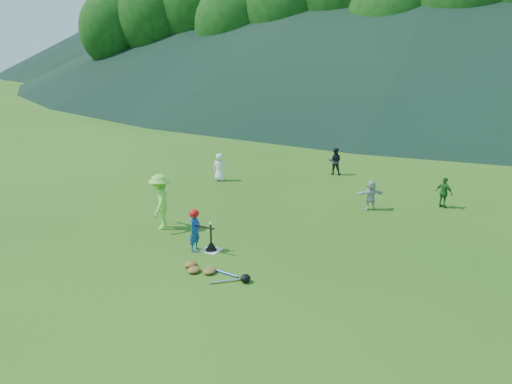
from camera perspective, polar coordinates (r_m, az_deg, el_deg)
ground at (r=12.86m, az=-5.12°, el=-6.69°), size 120.00×120.00×0.00m
home_plate at (r=12.86m, az=-5.12°, el=-6.65°), size 0.45×0.45×0.02m
baseball at (r=12.59m, az=-5.21°, el=-3.60°), size 0.08×0.08×0.08m
batter_child at (r=12.71m, az=-7.00°, el=-4.41°), size 0.28×0.40×1.08m
adult_coach at (r=14.31m, az=-10.90°, el=-1.11°), size 1.00×1.18×1.59m
fielder_a at (r=19.16m, az=-4.20°, el=2.85°), size 0.56×0.41×1.07m
fielder_b at (r=20.29m, az=9.01°, el=3.50°), size 0.62×0.54×1.09m
fielder_c at (r=17.03m, az=20.70°, el=-0.08°), size 0.63×0.46×1.00m
fielder_d at (r=16.15m, az=12.98°, el=-0.35°), size 0.89×0.75×0.96m
batting_tee at (r=12.81m, az=-5.14°, el=-6.16°), size 0.30×0.30×0.68m
batter_gear at (r=12.55m, az=-6.99°, el=-2.58°), size 0.73×0.26×0.44m
equipment_pile at (r=11.63m, az=-5.36°, el=-8.97°), size 1.80×0.75×0.19m
outfield_fence at (r=38.73m, az=17.73°, el=9.34°), size 70.07×0.08×1.33m
tree_line at (r=44.32m, az=20.30°, el=19.69°), size 70.04×11.40×14.82m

